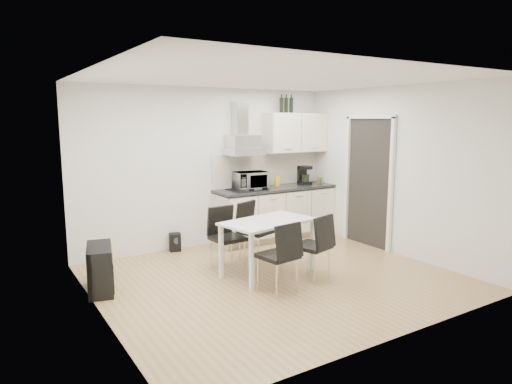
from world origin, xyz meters
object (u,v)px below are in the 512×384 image
at_px(floor_speaker, 175,242).
at_px(dining_table, 268,227).
at_px(chair_far_left, 228,239).
at_px(chair_far_right, 256,232).
at_px(kitchenette, 276,192).
at_px(chair_near_left, 277,257).
at_px(chair_near_right, 311,247).
at_px(guitar_amp, 100,269).

bearing_deg(floor_speaker, dining_table, -54.87).
relative_size(chair_far_left, floor_speaker, 3.05).
bearing_deg(chair_far_left, chair_far_right, -170.28).
height_order(kitchenette, chair_far_left, kitchenette).
bearing_deg(chair_far_right, chair_near_left, 48.84).
xyz_separation_m(kitchenette, dining_table, (-1.19, -1.54, -0.18)).
bearing_deg(dining_table, chair_near_right, -62.57).
height_order(kitchenette, dining_table, kitchenette).
relative_size(dining_table, guitar_amp, 1.83).
height_order(chair_far_left, chair_far_right, same).
relative_size(kitchenette, floor_speaker, 8.72).
relative_size(chair_near_left, floor_speaker, 3.05).
height_order(chair_near_left, chair_near_right, same).
distance_m(dining_table, chair_near_right, 0.64).
distance_m(dining_table, floor_speaker, 1.89).
distance_m(chair_far_right, guitar_amp, 2.26).
bearing_deg(guitar_amp, chair_near_right, -9.90).
height_order(dining_table, chair_near_right, chair_near_right).
relative_size(chair_near_left, chair_near_right, 1.00).
xyz_separation_m(chair_near_right, floor_speaker, (-1.02, 2.18, -0.30)).
distance_m(chair_far_right, chair_near_left, 1.23).
distance_m(dining_table, chair_far_right, 0.64).
distance_m(chair_far_left, floor_speaker, 1.31).
xyz_separation_m(chair_far_left, guitar_amp, (-1.72, 0.11, -0.15)).
height_order(chair_far_left, chair_near_left, same).
relative_size(dining_table, floor_speaker, 4.65).
height_order(kitchenette, chair_near_right, kitchenette).
xyz_separation_m(chair_far_right, guitar_amp, (-2.26, -0.01, -0.15)).
xyz_separation_m(kitchenette, chair_near_right, (-0.82, -2.01, -0.39)).
bearing_deg(chair_far_left, kitchenette, -148.19).
relative_size(kitchenette, chair_far_left, 2.86).
xyz_separation_m(dining_table, chair_far_left, (-0.37, 0.46, -0.21)).
relative_size(kitchenette, guitar_amp, 3.44).
distance_m(dining_table, chair_far_left, 0.63).
height_order(chair_far_left, guitar_amp, chair_far_left).
xyz_separation_m(kitchenette, chair_far_left, (-1.56, -1.08, -0.39)).
relative_size(dining_table, chair_near_left, 1.53).
distance_m(chair_near_left, guitar_amp, 2.18).
bearing_deg(floor_speaker, guitar_amp, -127.49).
distance_m(kitchenette, chair_far_left, 1.94).
xyz_separation_m(chair_far_right, floor_speaker, (-0.82, 1.12, -0.30)).
relative_size(chair_far_right, chair_near_right, 1.00).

